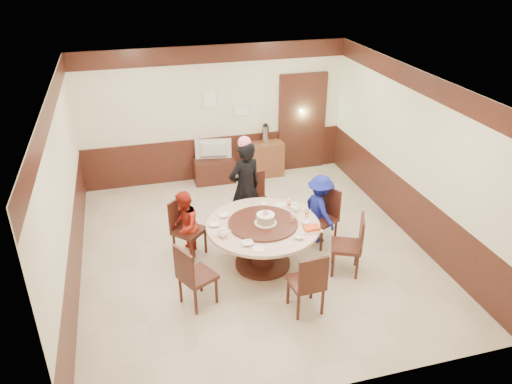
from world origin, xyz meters
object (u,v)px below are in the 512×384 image
object	(u,v)px
person_standing	(245,188)
person_red	(184,226)
television	(213,150)
tv_stand	(214,171)
shrimp_platter	(312,229)
thermos	(265,134)
banquet_table	(263,236)
person_blue	(320,209)
birthday_cake	(266,219)
side_cabinet	(264,159)

from	to	relation	value
person_standing	person_red	size ratio (longest dim) A/B	1.46
person_red	television	world-z (taller)	person_red
person_standing	tv_stand	size ratio (longest dim) A/B	1.99
shrimp_platter	thermos	distance (m)	3.62
shrimp_platter	thermos	bearing A→B (deg)	84.72
banquet_table	tv_stand	xyz separation A→B (m)	(-0.15, 3.20, -0.28)
tv_stand	thermos	bearing A→B (deg)	1.52
person_blue	television	size ratio (longest dim) A/B	1.59
birthday_cake	shrimp_platter	size ratio (longest dim) A/B	1.14
person_standing	shrimp_platter	bearing A→B (deg)	96.43
person_red	side_cabinet	world-z (taller)	person_red
side_cabinet	thermos	size ratio (longest dim) A/B	2.11
thermos	tv_stand	bearing A→B (deg)	-178.48
person_blue	thermos	distance (m)	2.78
banquet_table	person_red	distance (m)	1.26
person_red	television	distance (m)	2.82
banquet_table	person_blue	world-z (taller)	person_blue
side_cabinet	banquet_table	bearing A→B (deg)	-106.56
person_blue	birthday_cake	size ratio (longest dim) A/B	3.51
television	person_red	bearing A→B (deg)	78.75
person_blue	tv_stand	world-z (taller)	person_blue
person_standing	tv_stand	distance (m)	2.21
banquet_table	tv_stand	world-z (taller)	banquet_table
shrimp_platter	side_cabinet	distance (m)	3.63
banquet_table	person_standing	bearing A→B (deg)	90.56
person_blue	thermos	bearing A→B (deg)	-7.11
person_standing	thermos	distance (m)	2.37
person_red	shrimp_platter	world-z (taller)	person_red
person_red	shrimp_platter	xyz separation A→B (m)	(1.78, -0.93, 0.20)
birthday_cake	thermos	world-z (taller)	thermos
person_red	side_cabinet	xyz separation A→B (m)	(2.09, 2.67, -0.20)
birthday_cake	person_blue	bearing A→B (deg)	24.70
thermos	birthday_cake	bearing A→B (deg)	-106.21
person_red	person_blue	size ratio (longest dim) A/B	0.97
banquet_table	tv_stand	distance (m)	3.21
person_blue	tv_stand	size ratio (longest dim) A/B	1.41
person_standing	television	size ratio (longest dim) A/B	2.24
person_red	side_cabinet	distance (m)	3.40
television	person_blue	bearing A→B (deg)	124.23
television	thermos	xyz separation A→B (m)	(1.13, 0.03, 0.22)
person_blue	birthday_cake	bearing A→B (deg)	104.56
person_red	birthday_cake	xyz separation A→B (m)	(1.16, -0.59, 0.28)
shrimp_platter	person_red	bearing A→B (deg)	152.38
birthday_cake	side_cabinet	distance (m)	3.42
tv_stand	side_cabinet	size ratio (longest dim) A/B	1.06
person_blue	birthday_cake	distance (m)	1.23
banquet_table	person_standing	world-z (taller)	person_standing
person_blue	banquet_table	bearing A→B (deg)	102.60
shrimp_platter	side_cabinet	world-z (taller)	shrimp_platter
television	side_cabinet	world-z (taller)	television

